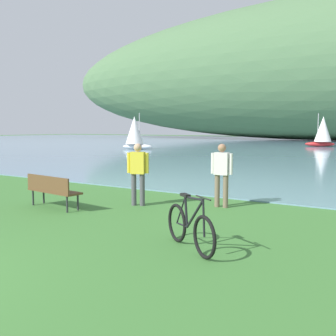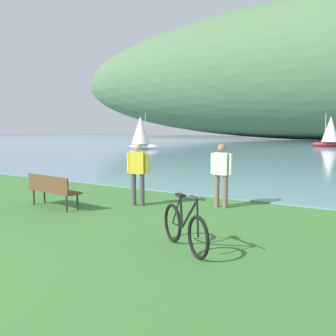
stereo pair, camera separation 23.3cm
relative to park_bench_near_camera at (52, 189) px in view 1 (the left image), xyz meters
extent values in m
ellipsoid|color=#4C7047|center=(-5.08, 63.75, 11.50)|extent=(110.25, 28.00, 23.97)
cube|color=brown|center=(0.01, 0.08, -0.07)|extent=(1.84, 0.68, 0.05)
cube|color=brown|center=(-0.01, -0.13, 0.15)|extent=(1.79, 0.24, 0.40)
cylinder|color=#2D2D33|center=(-0.73, 0.33, -0.30)|extent=(0.05, 0.05, 0.45)
cylinder|color=#2D2D33|center=(0.79, 0.16, -0.30)|extent=(0.05, 0.05, 0.45)
cylinder|color=#2D2D33|center=(-0.77, 0.00, -0.30)|extent=(0.05, 0.05, 0.45)
cylinder|color=#2D2D33|center=(0.75, -0.17, -0.30)|extent=(0.05, 0.05, 0.45)
torus|color=black|center=(5.28, -1.44, -0.16)|extent=(0.63, 0.45, 0.72)
torus|color=black|center=(4.41, -0.86, -0.16)|extent=(0.63, 0.45, 0.72)
cylinder|color=black|center=(5.00, -1.26, 0.15)|extent=(0.53, 0.37, 0.61)
cylinder|color=black|center=(4.97, -1.23, 0.41)|extent=(0.57, 0.40, 0.09)
cylinder|color=black|center=(4.73, -1.07, 0.12)|extent=(0.13, 0.11, 0.54)
cylinder|color=black|center=(4.58, -0.98, -0.15)|extent=(0.37, 0.26, 0.05)
cylinder|color=black|center=(4.55, -0.96, 0.11)|extent=(0.32, 0.23, 0.56)
cylinder|color=black|center=(5.26, -1.43, 0.14)|extent=(0.09, 0.08, 0.60)
cube|color=black|center=(4.70, -1.05, 0.42)|extent=(0.26, 0.22, 0.05)
cylinder|color=black|center=(5.24, -1.42, 0.48)|extent=(0.41, 0.29, 0.02)
cylinder|color=#72604C|center=(3.62, 2.54, -0.08)|extent=(0.14, 0.14, 0.88)
cylinder|color=#72604C|center=(3.86, 2.56, -0.08)|extent=(0.14, 0.14, 0.88)
cube|color=silver|center=(3.74, 2.55, 0.66)|extent=(0.40, 0.25, 0.60)
sphere|color=#9E7051|center=(3.74, 2.55, 1.08)|extent=(0.22, 0.22, 0.22)
cylinder|color=silver|center=(3.48, 2.53, 0.66)|extent=(0.09, 0.09, 0.56)
cylinder|color=silver|center=(4.00, 2.57, 0.66)|extent=(0.09, 0.09, 0.56)
cylinder|color=#4C4C51|center=(1.60, 1.48, -0.08)|extent=(0.14, 0.14, 0.88)
cylinder|color=#4C4C51|center=(1.82, 1.57, -0.08)|extent=(0.14, 0.14, 0.88)
cube|color=yellow|center=(1.71, 1.53, 0.66)|extent=(0.43, 0.34, 0.60)
sphere|color=tan|center=(1.71, 1.53, 1.08)|extent=(0.22, 0.22, 0.22)
cylinder|color=yellow|center=(1.47, 1.43, 0.66)|extent=(0.09, 0.09, 0.56)
cylinder|color=yellow|center=(1.95, 1.62, 0.66)|extent=(0.09, 0.09, 0.56)
ellipsoid|color=white|center=(-15.34, 24.11, -0.22)|extent=(3.14, 1.73, 0.53)
cylinder|color=#B2B2B2|center=(-15.11, 24.18, 1.56)|extent=(0.08, 0.08, 3.02)
cone|color=white|center=(-15.61, 24.03, 1.41)|extent=(2.26, 2.26, 2.72)
ellipsoid|color=#B22323|center=(-1.29, 39.78, -0.20)|extent=(3.29, 1.65, 0.55)
cylinder|color=#B2B2B2|center=(-1.53, 39.72, 1.66)|extent=(0.08, 0.08, 3.17)
cone|color=white|center=(-1.00, 39.86, 1.50)|extent=(2.29, 2.29, 2.85)
camera|label=1|loc=(8.14, -7.02, 1.60)|focal=41.96mm
camera|label=2|loc=(8.33, -6.89, 1.60)|focal=41.96mm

